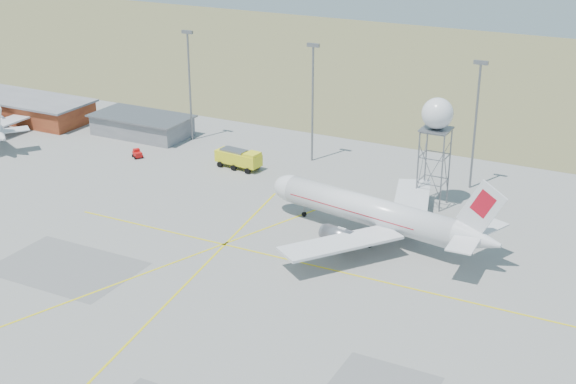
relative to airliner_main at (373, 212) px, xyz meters
The scene contains 11 objects.
ground 43.06m from the airliner_main, 105.06° to the right, with size 400.00×400.00×0.00m, color #9A9994.
grass_strip 99.27m from the airliner_main, 96.45° to the left, with size 400.00×120.00×0.03m, color brown.
building_orange 88.58m from the airliner_main, 166.57° to the left, with size 33.00×12.00×4.30m.
building_grey 60.54m from the airliner_main, 158.09° to the left, with size 19.00×10.00×3.90m.
mast_a 52.94m from the airliner_main, 151.96° to the left, with size 2.20×0.50×20.50m.
mast_b 33.48m from the airliner_main, 130.71° to the left, with size 2.20×0.50×20.50m.
mast_c 26.84m from the airliner_main, 74.42° to the left, with size 2.20×0.50×20.50m.
airliner_main is the anchor object (origin of this frame).
radar_tower 16.25m from the airliner_main, 76.28° to the left, with size 4.61×4.61×16.68m.
fire_truck 34.00m from the airliner_main, 153.19° to the left, with size 8.42×3.97×3.27m.
baggage_tug 50.52m from the airliner_main, 166.60° to the left, with size 2.35×2.29×1.51m.
Camera 1 is at (47.10, -52.81, 47.03)m, focal length 50.00 mm.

